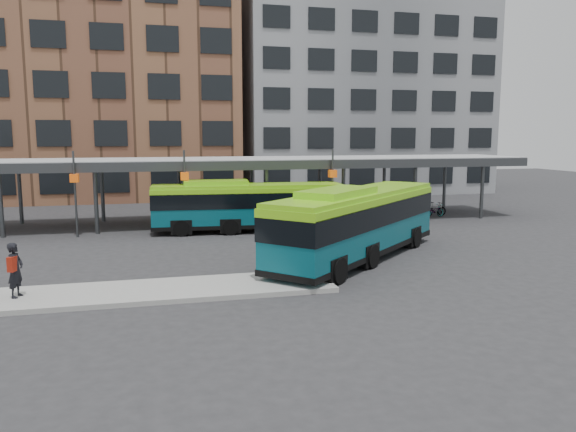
{
  "coord_description": "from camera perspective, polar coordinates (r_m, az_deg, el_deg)",
  "views": [
    {
      "loc": [
        -5.09,
        -23.15,
        5.65
      ],
      "look_at": [
        1.41,
        2.7,
        1.8
      ],
      "focal_mm": 35.0,
      "sensor_mm": 36.0,
      "label": 1
    }
  ],
  "objects": [
    {
      "name": "ground",
      "position": [
        24.37,
        -1.66,
        -5.19
      ],
      "size": [
        120.0,
        120.0,
        0.0
      ],
      "primitive_type": "plane",
      "color": "#28282B",
      "rests_on": "ground"
    },
    {
      "name": "boarding_island",
      "position": [
        20.91,
        -14.83,
        -7.48
      ],
      "size": [
        14.0,
        3.0,
        0.18
      ],
      "primitive_type": "cube",
      "color": "gray",
      "rests_on": "ground"
    },
    {
      "name": "canopy",
      "position": [
        36.42,
        -6.17,
        5.42
      ],
      "size": [
        40.0,
        6.53,
        4.8
      ],
      "color": "#999B9E",
      "rests_on": "ground"
    },
    {
      "name": "building_brick",
      "position": [
        55.63,
        -19.64,
        13.27
      ],
      "size": [
        26.0,
        14.0,
        22.0
      ],
      "primitive_type": "cube",
      "color": "brown",
      "rests_on": "ground"
    },
    {
      "name": "building_grey",
      "position": [
        59.21,
        6.96,
        12.37
      ],
      "size": [
        24.0,
        14.0,
        20.0
      ],
      "primitive_type": "cube",
      "color": "slate",
      "rests_on": "ground"
    },
    {
      "name": "bus_front",
      "position": [
        25.64,
        7.08,
        -0.53
      ],
      "size": [
        10.82,
        10.4,
        3.41
      ],
      "rotation": [
        0.0,
        0.0,
        0.75
      ],
      "color": "#084B58",
      "rests_on": "ground"
    },
    {
      "name": "bus_rear",
      "position": [
        33.12,
        -4.18,
        1.15
      ],
      "size": [
        11.24,
        3.27,
        3.05
      ],
      "rotation": [
        0.0,
        0.0,
        -0.08
      ],
      "color": "#084B58",
      "rests_on": "ground"
    },
    {
      "name": "pedestrian",
      "position": [
        21.18,
        -25.96,
        -4.93
      ],
      "size": [
        0.63,
        0.79,
        1.88
      ],
      "rotation": [
        0.0,
        0.0,
        1.28
      ],
      "color": "black",
      "rests_on": "boarding_island"
    },
    {
      "name": "bike_rack",
      "position": [
        39.83,
        12.67,
        0.53
      ],
      "size": [
        5.17,
        1.33,
        1.02
      ],
      "color": "slate",
      "rests_on": "ground"
    }
  ]
}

